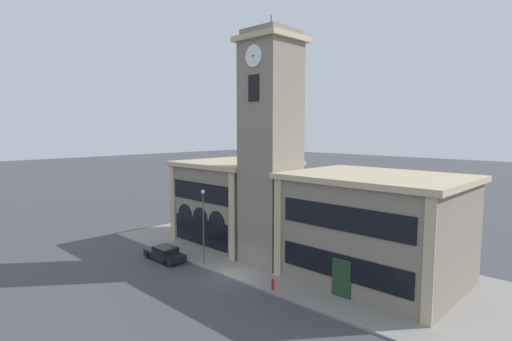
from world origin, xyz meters
name	(u,v)px	position (x,y,z in m)	size (l,w,h in m)	color
ground_plane	(229,278)	(0.00, 0.00, 0.00)	(300.00, 300.00, 0.00)	#424247
sidewalk_kerb	(286,257)	(0.00, 7.34, 0.07)	(38.34, 14.68, 0.15)	gray
clock_tower	(271,149)	(0.00, 5.10, 10.36)	(4.92, 4.92, 21.82)	gray
town_hall_left_wing	(236,201)	(-7.44, 7.80, 4.40)	(10.77, 10.39, 8.74)	gray
town_hall_right_wing	(375,228)	(8.79, 7.81, 4.33)	(13.46, 10.39, 8.62)	gray
parked_car_near	(165,253)	(-7.57, -1.12, 0.69)	(4.50, 1.82, 1.32)	black
street_lamp	(203,217)	(-3.78, 0.47, 4.45)	(0.36, 0.36, 6.70)	#4C4C51
fire_hydrant	(273,284)	(4.43, 0.47, 0.57)	(0.22, 0.22, 0.87)	red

